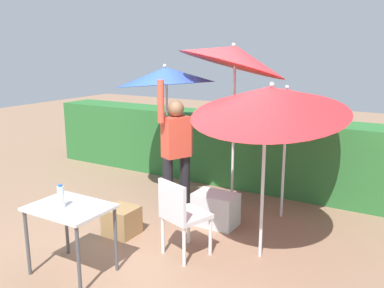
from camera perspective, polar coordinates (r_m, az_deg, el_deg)
name	(u,v)px	position (r m, az deg, el deg)	size (l,w,h in m)	color
ground_plane	(180,233)	(5.33, -1.68, -12.24)	(24.00, 24.00, 0.00)	#937056
hedge_row	(250,151)	(7.00, 8.00, -0.99)	(8.00, 0.70, 1.19)	#2D7033
umbrella_rainbow	(166,76)	(6.17, -3.66, 9.31)	(1.48, 1.47, 2.11)	silver
umbrella_orange	(234,56)	(5.77, 5.84, 11.97)	(1.58, 1.53, 2.59)	silver
umbrella_yellow	(269,100)	(4.33, 10.54, 5.93)	(1.65, 1.67, 2.06)	silver
umbrella_navy	(287,99)	(5.56, 12.94, 6.03)	(1.57, 1.57, 1.83)	silver
person_vendor	(176,149)	(5.67, -2.20, -0.65)	(0.35, 0.54, 1.88)	black
chair_plastic	(181,213)	(4.60, -1.48, -9.52)	(0.56, 0.56, 0.89)	silver
cooler_box	(216,209)	(5.50, 3.27, -8.97)	(0.56, 0.37, 0.43)	silver
crate_cardboard	(122,221)	(5.31, -9.67, -10.42)	(0.38, 0.36, 0.35)	#9E7A4C
folding_table	(70,214)	(4.40, -16.48, -9.30)	(0.80, 0.60, 0.73)	#4C4C51
bottle_water	(61,197)	(4.32, -17.63, -6.95)	(0.07, 0.07, 0.24)	silver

